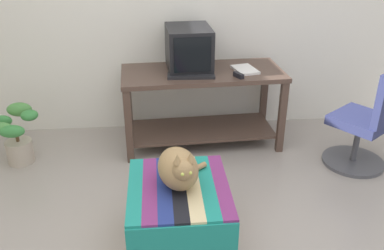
% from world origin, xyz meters
% --- Properties ---
extents(desk, '(1.45, 0.69, 0.71)m').
position_xyz_m(desk, '(0.24, 1.60, 0.48)').
color(desk, '#4C382D').
rests_on(desk, ground_plane).
extents(tv_monitor, '(0.40, 0.51, 0.37)m').
position_xyz_m(tv_monitor, '(0.12, 1.67, 0.89)').
color(tv_monitor, black).
rests_on(tv_monitor, desk).
extents(keyboard, '(0.41, 0.17, 0.02)m').
position_xyz_m(keyboard, '(0.12, 1.45, 0.72)').
color(keyboard, black).
rests_on(keyboard, desk).
extents(book, '(0.23, 0.29, 0.02)m').
position_xyz_m(book, '(0.61, 1.57, 0.72)').
color(book, white).
rests_on(book, desk).
extents(ottoman_with_blanket, '(0.61, 0.70, 0.45)m').
position_xyz_m(ottoman_with_blanket, '(-0.06, 0.21, 0.23)').
color(ottoman_with_blanket, tan).
rests_on(ottoman_with_blanket, ground_plane).
extents(cat, '(0.35, 0.40, 0.29)m').
position_xyz_m(cat, '(-0.06, 0.22, 0.58)').
color(cat, '#9E7A4C').
rests_on(cat, ottoman_with_blanket).
extents(potted_plant, '(0.41, 0.38, 0.50)m').
position_xyz_m(potted_plant, '(-1.38, 1.38, 0.25)').
color(potted_plant, '#B7A893').
rests_on(potted_plant, ground_plane).
extents(office_chair, '(0.59, 0.59, 0.89)m').
position_xyz_m(office_chair, '(1.54, 1.05, 0.39)').
color(office_chair, '#4C4C51').
rests_on(office_chair, ground_plane).
extents(stapler, '(0.08, 0.11, 0.04)m').
position_xyz_m(stapler, '(0.52, 1.40, 0.73)').
color(stapler, black).
rests_on(stapler, desk).
extents(pen, '(0.07, 0.13, 0.01)m').
position_xyz_m(pen, '(0.61, 1.67, 0.71)').
color(pen, black).
rests_on(pen, desk).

